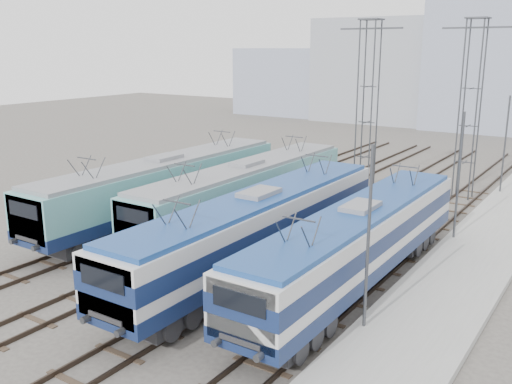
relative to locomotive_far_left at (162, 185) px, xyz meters
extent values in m
plane|color=#514C47|center=(6.75, -8.06, -2.33)|extent=(160.00, 160.00, 0.00)
cube|color=#9E9E99|center=(16.95, -0.06, -2.18)|extent=(4.00, 70.00, 0.30)
cube|color=#13224D|center=(0.00, 0.23, -0.90)|extent=(2.97, 18.77, 0.63)
cube|color=#61A6A9|center=(0.00, 0.23, 0.35)|extent=(2.92, 18.77, 1.88)
cube|color=#61A6A9|center=(0.00, -8.79, 0.16)|extent=(2.69, 0.73, 2.13)
cube|color=gray|center=(0.00, 0.23, 1.39)|extent=(2.69, 18.02, 0.21)
cube|color=#262628|center=(0.00, -6.03, -1.68)|extent=(2.19, 3.75, 0.70)
cube|color=#262628|center=(0.00, 6.49, -1.68)|extent=(2.19, 3.75, 0.70)
cube|color=#13224D|center=(4.50, 2.20, -0.95)|extent=(2.85, 17.98, 0.60)
cube|color=#61A6A9|center=(4.50, 2.20, 0.25)|extent=(2.80, 17.98, 1.80)
cube|color=#61A6A9|center=(4.50, -6.44, 0.07)|extent=(2.57, 0.70, 2.04)
cube|color=gray|center=(4.50, 2.20, 1.24)|extent=(2.57, 17.26, 0.20)
cube|color=#262628|center=(4.50, -3.79, -1.70)|extent=(2.10, 3.60, 0.67)
cube|color=#262628|center=(4.50, 8.20, -1.70)|extent=(2.10, 3.60, 0.67)
cube|color=#13224D|center=(9.00, -3.38, -0.93)|extent=(2.90, 18.33, 0.61)
cube|color=silver|center=(9.00, -3.38, 0.29)|extent=(2.85, 18.33, 1.83)
cube|color=#13224D|center=(9.00, -3.38, 0.24)|extent=(2.89, 18.35, 0.71)
cube|color=silver|center=(9.00, -12.19, 0.11)|extent=(2.62, 0.71, 2.08)
cube|color=navy|center=(9.00, -3.38, 1.31)|extent=(2.62, 17.60, 0.20)
cube|color=#262628|center=(9.00, -9.49, -1.69)|extent=(2.14, 3.67, 0.69)
cube|color=#262628|center=(9.00, 2.73, -1.69)|extent=(2.14, 3.67, 0.69)
cube|color=#13224D|center=(13.50, -2.48, -0.98)|extent=(2.79, 17.62, 0.59)
cube|color=silver|center=(13.50, -2.48, 0.20)|extent=(2.74, 17.62, 1.76)
cube|color=#13224D|center=(13.50, -2.48, 0.15)|extent=(2.78, 17.64, 0.69)
cube|color=silver|center=(13.50, -10.94, 0.02)|extent=(2.52, 0.69, 2.00)
cube|color=navy|center=(13.50, -2.48, 1.18)|extent=(2.52, 16.92, 0.20)
cube|color=#262628|center=(13.50, -8.35, -1.71)|extent=(2.06, 3.52, 0.66)
cube|color=#262628|center=(13.50, 3.40, -1.71)|extent=(2.06, 3.52, 0.66)
cylinder|color=#3F4247|center=(6.20, 13.39, 3.67)|extent=(0.10, 0.10, 12.00)
cylinder|color=#3F4247|center=(7.30, 13.39, 3.67)|extent=(0.10, 0.10, 12.00)
cylinder|color=#3F4247|center=(6.20, 14.49, 3.67)|extent=(0.10, 0.10, 12.00)
cylinder|color=#3F4247|center=(7.30, 14.49, 3.67)|extent=(0.10, 0.10, 12.00)
cube|color=#3F4247|center=(6.75, 13.94, 9.07)|extent=(4.50, 0.12, 0.12)
cylinder|color=#3F4247|center=(12.70, 15.39, 3.67)|extent=(0.10, 0.10, 12.00)
cylinder|color=#3F4247|center=(13.80, 15.39, 3.67)|extent=(0.10, 0.10, 12.00)
cylinder|color=#3F4247|center=(12.70, 16.49, 3.67)|extent=(0.10, 0.10, 12.00)
cylinder|color=#3F4247|center=(13.80, 16.49, 3.67)|extent=(0.10, 0.10, 12.00)
cube|color=#3F4247|center=(13.25, 15.94, 9.07)|extent=(4.50, 0.12, 0.12)
cylinder|color=#3F4247|center=(15.35, -6.06, 1.17)|extent=(0.12, 0.12, 7.00)
cylinder|color=#3F4247|center=(15.35, 5.94, 1.17)|extent=(0.12, 0.12, 7.00)
cylinder|color=#3F4247|center=(15.35, 17.94, 1.17)|extent=(0.12, 0.12, 7.00)
cube|color=#969BA6|center=(-7.25, 53.94, 4.67)|extent=(18.00, 12.00, 14.00)
cube|color=#919AB2|center=(-23.25, 53.94, 2.67)|extent=(14.00, 10.00, 10.00)
camera|label=1|loc=(22.55, -24.02, 7.83)|focal=40.00mm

